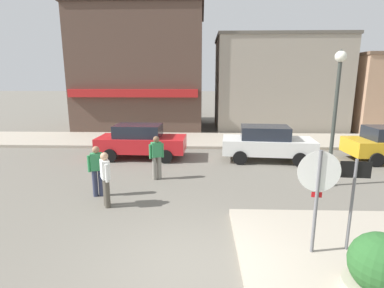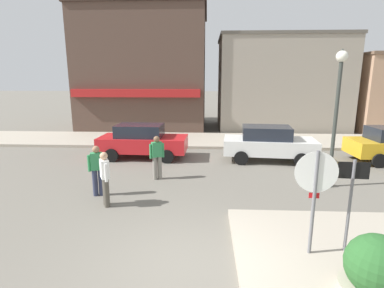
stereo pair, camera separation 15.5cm
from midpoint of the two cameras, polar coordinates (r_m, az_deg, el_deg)
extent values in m
plane|color=#6B665B|center=(6.35, -0.88, -22.56)|extent=(160.00, 160.00, 0.00)
cube|color=#A89E8C|center=(17.59, 1.00, 0.76)|extent=(80.00, 4.00, 0.15)
cylinder|color=slate|center=(6.53, 21.88, -10.96)|extent=(0.07, 0.07, 2.30)
cylinder|color=red|center=(6.31, 22.35, -4.86)|extent=(0.76, 0.08, 0.76)
cylinder|color=white|center=(6.30, 22.39, -4.90)|extent=(0.82, 0.08, 0.82)
cube|color=red|center=(6.46, 22.01, -8.95)|extent=(0.20, 0.03, 0.11)
cylinder|color=slate|center=(6.96, 27.45, -10.93)|extent=(0.06, 0.06, 2.10)
cube|color=black|center=(6.70, 28.12, -4.33)|extent=(0.60, 0.06, 0.34)
cube|color=white|center=(6.71, 28.09, -4.32)|extent=(0.54, 0.05, 0.29)
cube|color=black|center=(6.71, 28.07, -4.30)|extent=(0.34, 0.03, 0.08)
sphere|color=#285B28|center=(5.98, 31.66, -18.81)|extent=(1.00, 1.00, 1.00)
cylinder|color=#333833|center=(10.96, 25.00, 3.19)|extent=(0.12, 0.12, 4.20)
cylinder|color=#333833|center=(11.40, 24.08, -6.67)|extent=(0.24, 0.24, 0.24)
sphere|color=white|center=(10.87, 26.10, 14.74)|extent=(0.36, 0.36, 0.36)
cone|color=#333833|center=(10.87, 26.17, 15.49)|extent=(0.32, 0.32, 0.18)
cube|color=red|center=(14.05, -9.82, 0.06)|extent=(4.06, 1.84, 0.66)
cube|color=#1E232D|center=(13.97, -10.51, 2.51)|extent=(2.13, 1.46, 0.56)
cylinder|color=black|center=(14.71, -4.30, -0.71)|extent=(0.61, 0.20, 0.60)
cylinder|color=black|center=(13.08, -5.34, -2.40)|extent=(0.61, 0.20, 0.60)
cylinder|color=black|center=(15.26, -13.56, -0.55)|extent=(0.61, 0.20, 0.60)
cylinder|color=black|center=(13.69, -15.65, -2.15)|extent=(0.61, 0.20, 0.60)
cube|color=white|center=(13.81, 13.90, -0.34)|extent=(4.14, 2.06, 0.66)
cube|color=#1E232D|center=(13.68, 13.41, 2.17)|extent=(2.20, 1.58, 0.56)
cylinder|color=black|center=(14.91, 18.19, -1.13)|extent=(0.61, 0.23, 0.60)
cylinder|color=black|center=(13.30, 19.54, -2.84)|extent=(0.61, 0.23, 0.60)
cylinder|color=black|center=(14.63, 8.62, -0.89)|extent=(0.61, 0.23, 0.60)
cylinder|color=black|center=(12.98, 8.79, -2.61)|extent=(0.61, 0.23, 0.60)
cylinder|color=black|center=(16.07, 28.33, -1.06)|extent=(0.61, 0.20, 0.60)
cylinder|color=black|center=(14.65, 31.42, -2.60)|extent=(0.61, 0.20, 0.60)
cylinder|color=#2D334C|center=(9.94, -18.40, -7.11)|extent=(0.16, 0.16, 0.85)
cylinder|color=#2D334C|center=(9.93, -17.36, -7.06)|extent=(0.16, 0.16, 0.85)
cube|color=#338C51|center=(9.73, -18.15, -3.22)|extent=(0.41, 0.32, 0.54)
sphere|color=#9E7051|center=(9.64, -18.30, -1.04)|extent=(0.22, 0.22, 0.22)
cylinder|color=#338C51|center=(9.76, -19.48, -3.57)|extent=(0.11, 0.11, 0.52)
cylinder|color=#338C51|center=(9.73, -16.78, -3.43)|extent=(0.11, 0.11, 0.52)
cylinder|color=#4C473D|center=(9.17, -16.55, -8.64)|extent=(0.16, 0.16, 0.85)
cylinder|color=#4C473D|center=(9.00, -16.34, -9.03)|extent=(0.16, 0.16, 0.85)
cube|color=white|center=(8.86, -16.72, -4.64)|extent=(0.36, 0.42, 0.54)
sphere|color=tan|center=(8.76, -16.88, -2.26)|extent=(0.22, 0.22, 0.22)
cylinder|color=white|center=(9.10, -16.95, -4.54)|extent=(0.12, 0.12, 0.52)
cylinder|color=white|center=(8.66, -16.44, -5.37)|extent=(0.12, 0.12, 0.52)
cylinder|color=gray|center=(11.08, -6.66, -4.52)|extent=(0.16, 0.16, 0.85)
cylinder|color=gray|center=(11.04, -7.56, -4.61)|extent=(0.16, 0.16, 0.85)
cube|color=#338C51|center=(10.88, -7.20, -1.06)|extent=(0.42, 0.35, 0.54)
sphere|color=brown|center=(10.79, -7.26, 0.90)|extent=(0.22, 0.22, 0.22)
cylinder|color=#338C51|center=(10.95, -6.04, -1.21)|extent=(0.12, 0.12, 0.52)
cylinder|color=#338C51|center=(10.83, -8.37, -1.42)|extent=(0.12, 0.12, 0.52)
cube|color=brown|center=(23.21, -9.45, 13.43)|extent=(8.69, 7.09, 8.19)
cube|color=#B21E1E|center=(19.61, -11.41, 9.47)|extent=(8.26, 0.40, 0.50)
cube|color=#352721|center=(23.67, -9.84, 23.68)|extent=(8.95, 7.31, 0.24)
cube|color=#9E9384|center=(22.98, 15.57, 10.79)|extent=(8.65, 5.54, 6.29)
cube|color=#5E584F|center=(23.14, 16.06, 18.84)|extent=(8.82, 5.65, 0.20)
camera|label=1|loc=(0.08, -90.45, -0.10)|focal=28.00mm
camera|label=2|loc=(0.08, 89.55, 0.10)|focal=28.00mm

